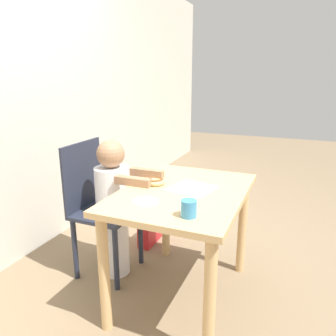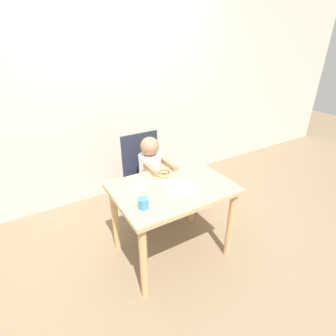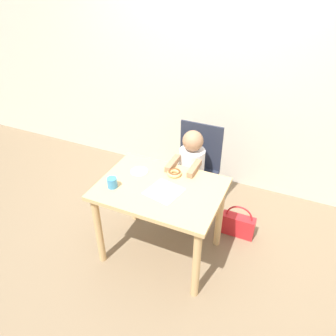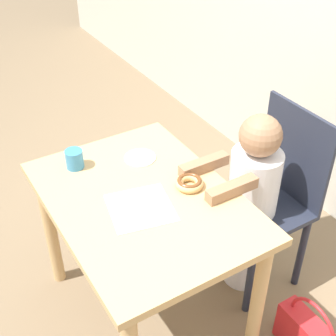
# 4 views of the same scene
# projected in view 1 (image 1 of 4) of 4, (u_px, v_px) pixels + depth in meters

# --- Properties ---
(ground_plane) EXTENTS (12.00, 12.00, 0.00)m
(ground_plane) POSITION_uv_depth(u_px,v_px,m) (182.00, 295.00, 2.12)
(ground_plane) COLOR #7A664C
(wall_back) EXTENTS (8.00, 0.05, 2.50)m
(wall_back) POSITION_uv_depth(u_px,v_px,m) (4.00, 93.00, 2.27)
(wall_back) COLOR beige
(wall_back) RESTS_ON ground_plane
(dining_table) EXTENTS (0.97, 0.70, 0.72)m
(dining_table) POSITION_uv_depth(u_px,v_px,m) (183.00, 210.00, 1.96)
(dining_table) COLOR tan
(dining_table) RESTS_ON ground_plane
(chair) EXTENTS (0.41, 0.39, 0.94)m
(chair) POSITION_uv_depth(u_px,v_px,m) (99.00, 206.00, 2.28)
(chair) COLOR #232838
(chair) RESTS_ON ground_plane
(child_figure) EXTENTS (0.25, 0.45, 0.97)m
(child_figure) POSITION_uv_depth(u_px,v_px,m) (114.00, 207.00, 2.24)
(child_figure) COLOR white
(child_figure) RESTS_ON ground_plane
(donut) EXTENTS (0.12, 0.12, 0.04)m
(donut) POSITION_uv_depth(u_px,v_px,m) (155.00, 181.00, 2.02)
(donut) COLOR #DBB270
(donut) RESTS_ON dining_table
(napkin) EXTENTS (0.29, 0.29, 0.00)m
(napkin) POSITION_uv_depth(u_px,v_px,m) (192.00, 188.00, 1.95)
(napkin) COLOR white
(napkin) RESTS_ON dining_table
(handbag) EXTENTS (0.31, 0.10, 0.34)m
(handbag) POSITION_uv_depth(u_px,v_px,m) (151.00, 228.00, 2.77)
(handbag) COLOR red
(handbag) RESTS_ON ground_plane
(cup) EXTENTS (0.08, 0.08, 0.08)m
(cup) POSITION_uv_depth(u_px,v_px,m) (189.00, 208.00, 1.56)
(cup) COLOR teal
(cup) RESTS_ON dining_table
(plate) EXTENTS (0.14, 0.14, 0.01)m
(plate) POSITION_uv_depth(u_px,v_px,m) (146.00, 202.00, 1.75)
(plate) COLOR white
(plate) RESTS_ON dining_table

